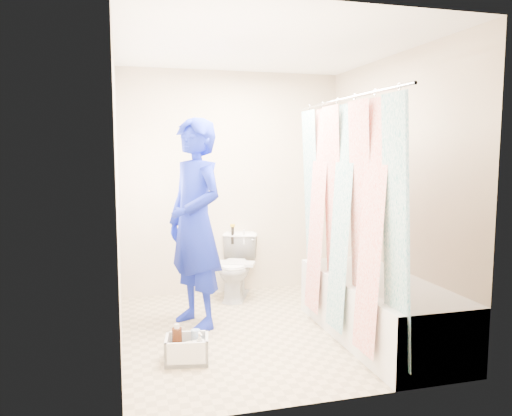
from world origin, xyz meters
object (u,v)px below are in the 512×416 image
object	(u,v)px
toilet	(236,267)
cleaning_caddy	(188,350)
bathtub	(378,307)
plumber	(195,223)

from	to	relation	value
toilet	cleaning_caddy	world-z (taller)	toilet
bathtub	toilet	size ratio (longest dim) A/B	2.63
bathtub	plumber	world-z (taller)	plumber
toilet	plumber	xyz separation A→B (m)	(-0.54, -0.73, 0.58)
toilet	plumber	world-z (taller)	plumber
plumber	cleaning_caddy	bearing A→B (deg)	-36.98
cleaning_caddy	plumber	bearing A→B (deg)	86.78
plumber	cleaning_caddy	xyz separation A→B (m)	(-0.17, -0.77, -0.83)
plumber	cleaning_caddy	size ratio (longest dim) A/B	5.20
toilet	cleaning_caddy	size ratio (longest dim) A/B	1.89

